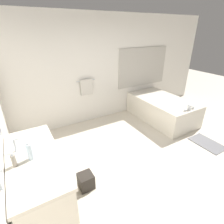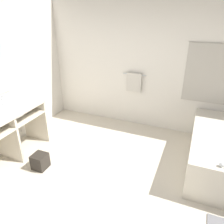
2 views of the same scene
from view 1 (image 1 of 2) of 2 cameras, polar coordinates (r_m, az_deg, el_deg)
The scene contains 9 objects.
ground_plane at distance 3.54m, azimuth 11.77°, elevation -16.18°, with size 16.00×16.00×0.00m, color beige.
wall_back_with_blinds at distance 4.65m, azimuth -4.88°, elevation 13.33°, with size 7.40×0.13×2.70m.
vanity_counter at distance 2.60m, azimuth -23.35°, elevation -16.71°, with size 0.62×1.47×0.90m.
sink_faucet at distance 2.58m, azimuth -29.05°, elevation -9.51°, with size 0.09×0.04×0.18m.
bathtub at distance 5.06m, azimuth 15.92°, elevation 1.31°, with size 1.06×1.87×0.72m.
water_bottle_1 at distance 2.34m, azimuth -25.23°, elevation -11.56°, with size 0.07×0.07×0.23m.
soap_dispenser at distance 2.34m, azimuth -29.42°, elevation -13.63°, with size 0.05×0.05×0.18m.
waste_bin at distance 3.03m, azimuth -8.50°, elevation -21.38°, with size 0.23×0.23×0.25m.
bath_mat at distance 4.51m, azimuth 28.62°, elevation -8.95°, with size 0.44×0.70×0.02m.
Camera 1 is at (-1.90, -1.87, 2.33)m, focal length 28.00 mm.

